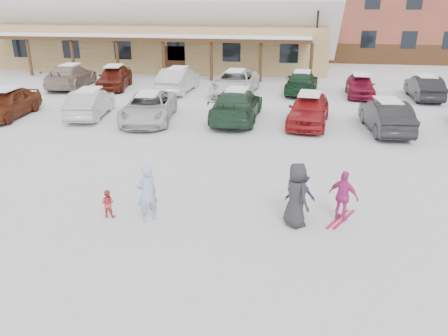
# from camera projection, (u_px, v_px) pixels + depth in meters

# --- Properties ---
(ground) EXTENTS (160.00, 160.00, 0.00)m
(ground) POSITION_uv_depth(u_px,v_px,m) (209.00, 211.00, 12.90)
(ground) COLOR silver
(ground) RESTS_ON ground
(day_lodge) EXTENTS (29.12, 12.50, 10.38)m
(day_lodge) POSITION_uv_depth(u_px,v_px,m) (165.00, 19.00, 38.36)
(day_lodge) COLOR tan
(day_lodge) RESTS_ON ground
(lamp_post) EXTENTS (0.50, 0.25, 6.39)m
(lamp_post) POSITION_uv_depth(u_px,v_px,m) (317.00, 28.00, 32.98)
(lamp_post) COLOR black
(lamp_post) RESTS_ON ground
(conifer_3) EXTENTS (3.96, 3.96, 9.18)m
(conifer_3) POSITION_uv_depth(u_px,v_px,m) (327.00, 2.00, 50.61)
(conifer_3) COLOR black
(conifer_3) RESTS_ON ground
(adult_skier) EXTENTS (0.72, 0.71, 1.69)m
(adult_skier) POSITION_uv_depth(u_px,v_px,m) (147.00, 194.00, 12.06)
(adult_skier) COLOR #9AAED9
(adult_skier) RESTS_ON ground
(toddler_red) EXTENTS (0.41, 0.32, 0.83)m
(toddler_red) POSITION_uv_depth(u_px,v_px,m) (108.00, 203.00, 12.45)
(toddler_red) COLOR #CA393D
(toddler_red) RESTS_ON ground
(child_navy) EXTENTS (0.87, 0.52, 1.31)m
(child_navy) POSITION_uv_depth(u_px,v_px,m) (300.00, 193.00, 12.51)
(child_navy) COLOR #1A1D3D
(child_navy) RESTS_ON ground
(skis_child_navy) EXTENTS (0.26, 1.41, 0.03)m
(skis_child_navy) POSITION_uv_depth(u_px,v_px,m) (299.00, 213.00, 12.74)
(skis_child_navy) COLOR #B81A34
(skis_child_navy) RESTS_ON ground
(child_magenta) EXTENTS (0.94, 0.74, 1.48)m
(child_magenta) POSITION_uv_depth(u_px,v_px,m) (343.00, 196.00, 12.14)
(child_magenta) COLOR #C53189
(child_magenta) RESTS_ON ground
(skis_child_magenta) EXTENTS (0.86, 1.32, 0.03)m
(skis_child_magenta) POSITION_uv_depth(u_px,v_px,m) (341.00, 219.00, 12.41)
(skis_child_magenta) COLOR #B81A34
(skis_child_magenta) RESTS_ON ground
(bystander_dark) EXTENTS (0.98, 1.07, 1.83)m
(bystander_dark) POSITION_uv_depth(u_px,v_px,m) (296.00, 195.00, 11.80)
(bystander_dark) COLOR #28282B
(bystander_dark) RESTS_ON ground
(parked_car_0) EXTENTS (1.94, 4.43, 1.49)m
(parked_car_0) POSITION_uv_depth(u_px,v_px,m) (8.00, 103.00, 22.57)
(parked_car_0) COLOR #5D2512
(parked_car_0) RESTS_ON ground
(parked_car_1) EXTENTS (2.07, 4.50, 1.43)m
(parked_car_1) POSITION_uv_depth(u_px,v_px,m) (90.00, 103.00, 22.64)
(parked_car_1) COLOR #A9AAAE
(parked_car_1) RESTS_ON ground
(parked_car_2) EXTENTS (2.95, 5.31, 1.40)m
(parked_car_2) POSITION_uv_depth(u_px,v_px,m) (149.00, 107.00, 21.86)
(parked_car_2) COLOR silver
(parked_car_2) RESTS_ON ground
(parked_car_3) EXTENTS (2.38, 5.49, 1.57)m
(parked_car_3) POSITION_uv_depth(u_px,v_px,m) (237.00, 105.00, 22.00)
(parked_car_3) COLOR #22402A
(parked_car_3) RESTS_ON ground
(parked_car_4) EXTENTS (2.37, 4.74, 1.55)m
(parked_car_4) POSITION_uv_depth(u_px,v_px,m) (309.00, 109.00, 21.20)
(parked_car_4) COLOR maroon
(parked_car_4) RESTS_ON ground
(parked_car_5) EXTENTS (1.91, 4.57, 1.47)m
(parked_car_5) POSITION_uv_depth(u_px,v_px,m) (386.00, 116.00, 20.20)
(parked_car_5) COLOR black
(parked_car_5) RESTS_ON ground
(parked_car_7) EXTENTS (2.57, 5.45, 1.54)m
(parked_car_7) POSITION_uv_depth(u_px,v_px,m) (71.00, 76.00, 29.88)
(parked_car_7) COLOR gray
(parked_car_7) RESTS_ON ground
(parked_car_8) EXTENTS (2.45, 4.70, 1.53)m
(parked_car_8) POSITION_uv_depth(u_px,v_px,m) (114.00, 77.00, 29.49)
(parked_car_8) COLOR #5F1C12
(parked_car_8) RESTS_ON ground
(parked_car_9) EXTENTS (1.93, 4.86, 1.57)m
(parked_car_9) POSITION_uv_depth(u_px,v_px,m) (178.00, 80.00, 28.38)
(parked_car_9) COLOR silver
(parked_car_9) RESTS_ON ground
(parked_car_10) EXTENTS (2.84, 5.59, 1.51)m
(parked_car_10) POSITION_uv_depth(u_px,v_px,m) (235.00, 82.00, 27.78)
(parked_car_10) COLOR white
(parked_car_10) RESTS_ON ground
(parked_car_11) EXTENTS (2.34, 4.94, 1.39)m
(parked_car_11) POSITION_uv_depth(u_px,v_px,m) (302.00, 82.00, 28.11)
(parked_car_11) COLOR #14361E
(parked_car_11) RESTS_ON ground
(parked_car_12) EXTENTS (1.83, 4.13, 1.38)m
(parked_car_12) POSITION_uv_depth(u_px,v_px,m) (360.00, 85.00, 27.23)
(parked_car_12) COLOR maroon
(parked_car_12) RESTS_ON ground
(parked_car_13) EXTENTS (1.53, 4.28, 1.41)m
(parked_car_13) POSITION_uv_depth(u_px,v_px,m) (424.00, 87.00, 26.52)
(parked_car_13) COLOR black
(parked_car_13) RESTS_ON ground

